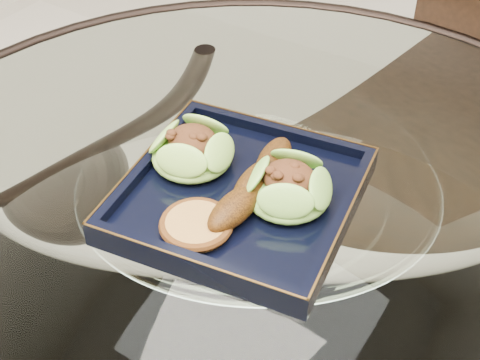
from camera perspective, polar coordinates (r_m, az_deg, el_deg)
The scene contains 7 objects.
dining_table at distance 0.94m, azimuth 1.31°, elevation -9.62°, with size 1.13×1.13×0.77m.
dining_chair at distance 1.30m, azimuth 17.78°, elevation 0.84°, with size 0.48×0.48×0.95m.
navy_plate at distance 0.82m, azimuth 0.00°, elevation -1.58°, with size 0.27×0.27×0.02m, color black.
lettuce_wrap_left at distance 0.84m, azimuth -4.12°, elevation 2.41°, with size 0.10×0.10×0.04m, color #58942B.
lettuce_wrap_right at distance 0.79m, azimuth 4.10°, elevation -0.80°, with size 0.10×0.10×0.04m, color #5A902A.
roasted_plantain at distance 0.80m, azimuth 1.28°, elevation -0.28°, with size 0.18×0.04×0.03m, color #562C09.
crumb_patty at distance 0.76m, azimuth -3.75°, elevation -3.89°, with size 0.07×0.07×0.01m, color #B2813B.
Camera 1 is at (0.31, -0.51, 1.33)m, focal length 50.00 mm.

